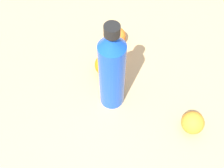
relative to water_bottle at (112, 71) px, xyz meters
name	(u,v)px	position (x,y,z in m)	size (l,w,h in m)	color
ground_plane	(96,100)	(-0.04, -0.03, -0.14)	(2.40, 2.40, 0.00)	tan
water_bottle	(112,71)	(0.00, 0.00, 0.00)	(0.07, 0.07, 0.30)	blue
orange_0	(193,123)	(0.23, 0.06, -0.11)	(0.06, 0.06, 0.06)	orange
orange_1	(117,36)	(-0.12, 0.19, -0.11)	(0.06, 0.06, 0.06)	orange
orange_2	(106,65)	(-0.08, 0.07, -0.11)	(0.07, 0.07, 0.07)	orange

